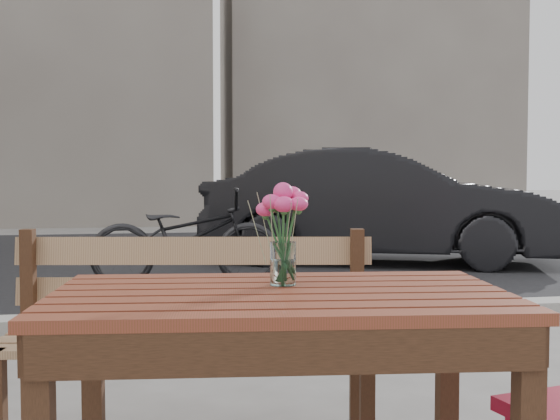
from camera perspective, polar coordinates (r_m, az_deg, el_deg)
The scene contains 7 objects.
street at distance 7.01m, azimuth -8.73°, elevation -5.69°, with size 30.00×8.12×0.12m.
backdrop_buildings at distance 16.46m, azimuth -8.94°, elevation 11.77°, with size 15.50×4.00×8.00m.
main_table at distance 1.95m, azimuth 0.02°, elevation -10.23°, with size 1.30×0.84×0.76m.
main_bench at distance 2.76m, azimuth -7.25°, elevation -8.48°, with size 1.47×0.65×0.88m.
main_vase at distance 2.01m, azimuth 0.25°, elevation -0.94°, with size 0.16×0.16×0.29m.
parked_car at distance 8.57m, azimuth 8.10°, elevation 0.31°, with size 1.45×4.17×1.37m, color black.
bicycle at distance 6.75m, azimuth -7.68°, elevation -2.20°, with size 0.63×1.81×0.95m, color black.
Camera 1 is at (-0.14, -1.86, 1.08)m, focal length 45.00 mm.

